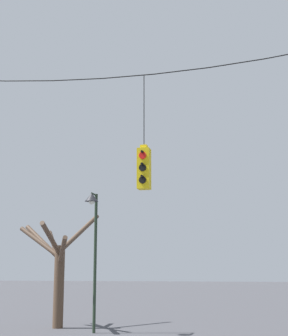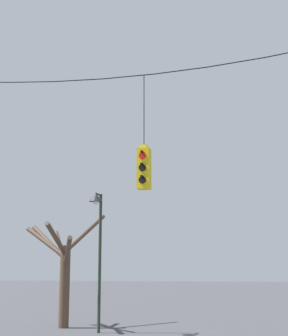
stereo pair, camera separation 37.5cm
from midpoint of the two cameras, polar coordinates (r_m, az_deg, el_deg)
span_wire at (r=15.13m, az=-1.06°, el=10.53°), size 10.83×0.03×0.39m
traffic_light_near_right_pole at (r=14.20m, az=0.75°, el=0.04°), size 0.34×0.46×3.31m
street_lamp at (r=20.37m, az=-4.64°, el=-6.26°), size 0.53×0.92×5.37m
bare_tree at (r=22.77m, az=-8.49°, el=-10.48°), size 3.16×5.13×5.01m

